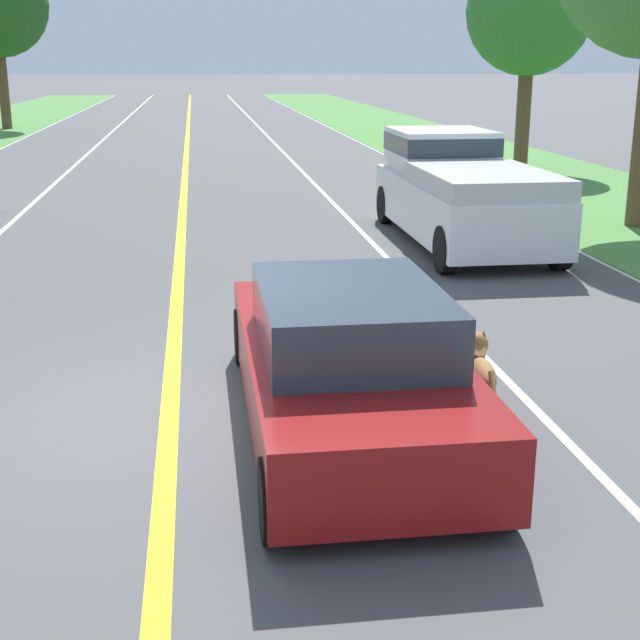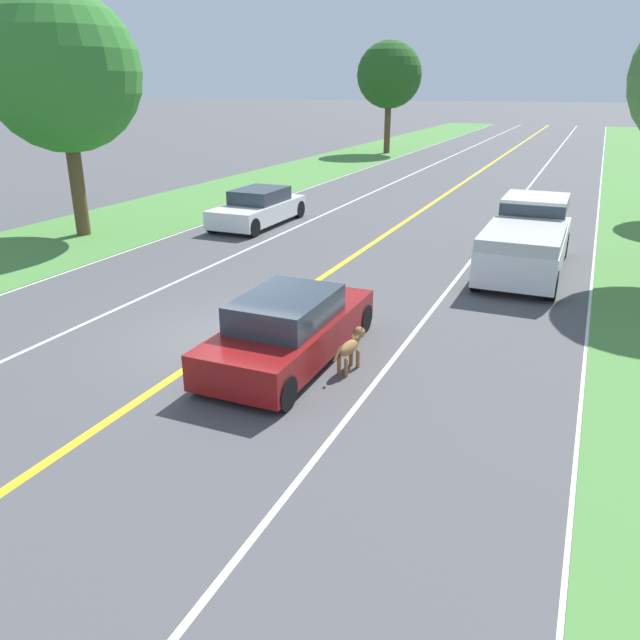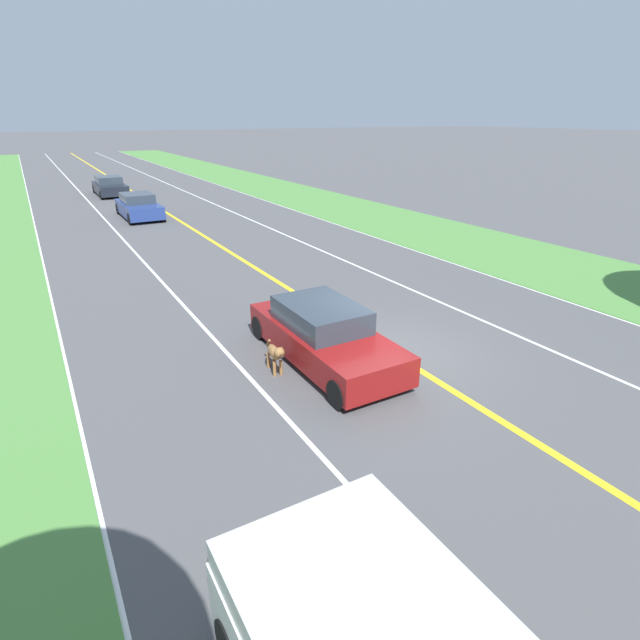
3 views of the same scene
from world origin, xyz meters
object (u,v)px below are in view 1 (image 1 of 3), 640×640
Objects in this scene: roadside_tree_right_far at (530,12)px; ego_car at (347,362)px; pickup_truck at (459,188)px; dog at (481,371)px.

ego_car is at bearing -114.32° from roadside_tree_right_far.
ego_car is 9.10m from pickup_truck.
dog is 8.66m from pickup_truck.
ego_car reaches higher than dog.
ego_car is 3.94× the size of dog.
pickup_truck is at bearing -115.67° from roadside_tree_right_far.
roadside_tree_right_far reaches higher than ego_car.
pickup_truck reaches higher than dog.
roadside_tree_right_far is at bearing 65.68° from ego_car.
pickup_truck is (3.49, 8.40, 0.34)m from ego_car.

